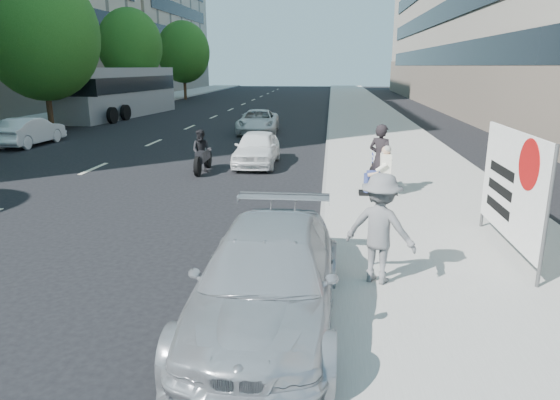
# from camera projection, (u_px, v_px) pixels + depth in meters

# --- Properties ---
(ground) EXTENTS (160.00, 160.00, 0.00)m
(ground) POSITION_uv_depth(u_px,v_px,m) (237.00, 266.00, 8.84)
(ground) COLOR black
(ground) RESTS_ON ground
(near_sidewalk) EXTENTS (5.00, 120.00, 0.15)m
(near_sidewalk) POSITION_uv_depth(u_px,v_px,m) (374.00, 128.00, 27.64)
(near_sidewalk) COLOR #999790
(near_sidewalk) RESTS_ON ground
(far_sidewalk) EXTENTS (4.50, 120.00, 0.15)m
(far_sidewalk) POSITION_uv_depth(u_px,v_px,m) (22.00, 124.00, 29.66)
(far_sidewalk) COLOR #999790
(far_sidewalk) RESTS_ON ground
(tree_far_c) EXTENTS (6.00, 6.00, 8.47)m
(tree_far_c) POSITION_uv_depth(u_px,v_px,m) (41.00, 34.00, 26.15)
(tree_far_c) COLOR #382616
(tree_far_c) RESTS_ON ground
(tree_far_d) EXTENTS (4.80, 4.80, 7.65)m
(tree_far_d) POSITION_uv_depth(u_px,v_px,m) (130.00, 46.00, 37.72)
(tree_far_d) COLOR #382616
(tree_far_d) RESTS_ON ground
(tree_far_e) EXTENTS (5.40, 5.40, 7.89)m
(tree_far_e) POSITION_uv_depth(u_px,v_px,m) (183.00, 52.00, 51.19)
(tree_far_e) COLOR #382616
(tree_far_e) RESTS_ON ground
(seated_protester) EXTENTS (0.83, 1.12, 1.31)m
(seated_protester) POSITION_uv_depth(u_px,v_px,m) (380.00, 168.00, 12.91)
(seated_protester) COLOR #122150
(seated_protester) RESTS_ON near_sidewalk
(jogger) EXTENTS (1.28, 1.03, 1.73)m
(jogger) POSITION_uv_depth(u_px,v_px,m) (380.00, 228.00, 7.64)
(jogger) COLOR slate
(jogger) RESTS_ON near_sidewalk
(pedestrian_woman) EXTENTS (0.80, 0.74, 1.83)m
(pedestrian_woman) POSITION_uv_depth(u_px,v_px,m) (380.00, 159.00, 13.05)
(pedestrian_woman) COLOR black
(pedestrian_woman) RESTS_ON near_sidewalk
(protest_banner) EXTENTS (0.08, 3.06, 2.20)m
(protest_banner) POSITION_uv_depth(u_px,v_px,m) (512.00, 185.00, 8.75)
(protest_banner) COLOR #4C4C4C
(protest_banner) RESTS_ON near_sidewalk
(parked_sedan) EXTENTS (1.91, 4.63, 1.34)m
(parked_sedan) POSITION_uv_depth(u_px,v_px,m) (267.00, 279.00, 6.66)
(parked_sedan) COLOR #B2B5BA
(parked_sedan) RESTS_ON ground
(white_sedan_near) EXTENTS (1.46, 3.57, 1.21)m
(white_sedan_near) POSITION_uv_depth(u_px,v_px,m) (257.00, 148.00, 17.65)
(white_sedan_near) COLOR white
(white_sedan_near) RESTS_ON ground
(white_sedan_mid) EXTENTS (1.41, 3.79, 1.24)m
(white_sedan_mid) POSITION_uv_depth(u_px,v_px,m) (29.00, 131.00, 22.05)
(white_sedan_mid) COLOR silver
(white_sedan_mid) RESTS_ON ground
(white_sedan_far) EXTENTS (2.25, 4.45, 1.21)m
(white_sedan_far) POSITION_uv_depth(u_px,v_px,m) (258.00, 122.00, 26.03)
(white_sedan_far) COLOR silver
(white_sedan_far) RESTS_ON ground
(motorcycle) EXTENTS (0.70, 2.04, 1.42)m
(motorcycle) POSITION_uv_depth(u_px,v_px,m) (202.00, 153.00, 16.42)
(motorcycle) COLOR black
(motorcycle) RESTS_ON ground
(bus) EXTENTS (3.86, 12.28, 3.30)m
(bus) POSITION_uv_depth(u_px,v_px,m) (121.00, 92.00, 34.52)
(bus) COLOR gray
(bus) RESTS_ON ground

